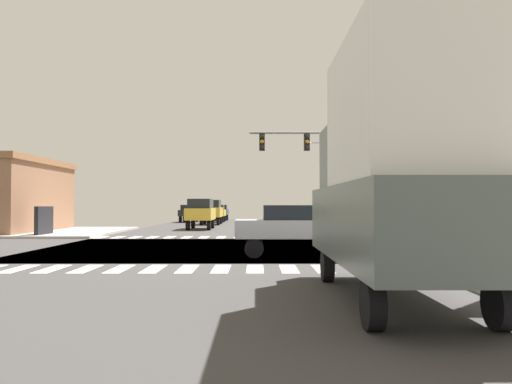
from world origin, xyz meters
The scene contains 14 objects.
ground centered at (0.00, 0.00, -0.03)m, with size 90.00×90.00×0.05m.
sidewalk_corner_ne centered at (13.00, 12.00, 0.07)m, with size 12.00×12.00×0.14m.
sidewalk_corner_nw centered at (-13.00, 12.00, 0.07)m, with size 12.00×12.00×0.14m.
crosswalk_near centered at (-0.25, -7.30, 0.00)m, with size 13.50×2.00×0.01m.
crosswalk_far centered at (-0.25, 7.30, 0.00)m, with size 13.50×2.00×0.01m.
traffic_signal_mast centered at (5.65, 7.54, 4.82)m, with size 6.25×0.55×6.54m.
street_lamp centered at (7.81, 20.42, 4.38)m, with size 1.78×0.32×7.22m.
sedan_nearside_1 centered at (-2.00, 33.16, 1.12)m, with size 1.80×4.30×1.88m.
sedan_farside_2 centered at (-2.00, 38.92, 1.12)m, with size 1.80×4.30×1.88m.
sedan_queued_3 centered at (3.67, -3.50, 1.12)m, with size 4.30×1.80×1.88m.
suv_leading_1 centered at (-2.00, 26.30, 1.39)m, with size 1.96×4.60×2.34m.
sedan_trailing_4 centered at (-5.00, 32.98, 1.12)m, with size 1.80×4.30×1.88m.
box_truck_outer_2 centered at (5.00, -12.47, 2.56)m, with size 2.40×7.20×4.85m.
suv_inner_2 centered at (-2.00, 17.04, 1.39)m, with size 1.96×4.60×2.34m.
Camera 1 is at (2.28, -22.42, 1.90)m, focal length 35.82 mm.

